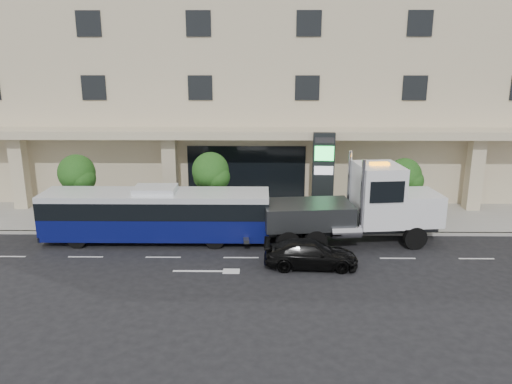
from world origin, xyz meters
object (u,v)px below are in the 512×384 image
city_bus (156,214)px  black_sedan (311,254)px  signage_pylon (323,174)px  tow_truck (359,208)px

city_bus → black_sedan: bearing=-22.7°
black_sedan → signage_pylon: 8.09m
city_bus → tow_truck: 11.12m
tow_truck → signage_pylon: signage_pylon is taller
tow_truck → signage_pylon: 4.66m
tow_truck → signage_pylon: bearing=102.9°
city_bus → signage_pylon: (9.62, 4.21, 1.27)m
signage_pylon → tow_truck: bearing=-68.3°
city_bus → signage_pylon: size_ratio=2.32×
city_bus → tow_truck: size_ratio=1.14×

